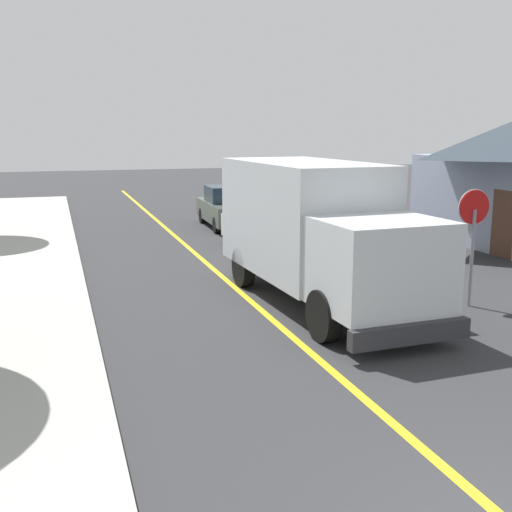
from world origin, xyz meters
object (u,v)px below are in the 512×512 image
parked_car_near (266,228)px  parked_van_across (351,225)px  stop_sign (473,225)px  parked_car_mid (228,208)px  box_truck (316,227)px

parked_car_near → parked_van_across: same height
stop_sign → parked_car_mid: bearing=99.2°
box_truck → parked_car_near: bearing=81.8°
box_truck → parked_van_across: 7.05m
parked_car_near → parked_van_across: bearing=-5.7°
box_truck → parked_car_mid: 11.75m
box_truck → stop_sign: size_ratio=2.75×
parked_car_near → stop_sign: (2.31, -7.50, 1.06)m
box_truck → parked_car_mid: bearing=84.6°
stop_sign → parked_car_near: bearing=107.1°
parked_car_mid → parked_van_across: (2.70, -5.81, 0.00)m
parked_car_mid → parked_van_across: size_ratio=1.00×
box_truck → parked_car_near: (0.89, 6.15, -0.97)m
parked_car_mid → parked_car_near: bearing=-92.2°
parked_car_mid → parked_van_across: bearing=-65.0°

